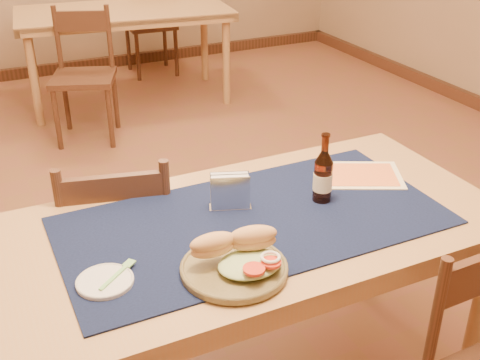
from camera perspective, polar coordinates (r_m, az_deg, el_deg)
name	(u,v)px	position (r m, az deg, el deg)	size (l,w,h in m)	color
main_table	(253,243)	(1.94, 1.28, -6.03)	(1.60, 0.80, 0.75)	#A2794C
placemat	(254,221)	(1.89, 1.31, -3.87)	(1.20, 0.60, 0.01)	#10193B
baseboard	(176,268)	(2.90, -6.05, -8.26)	(6.00, 7.00, 0.10)	#4A291A
back_table	(124,20)	(4.98, -10.94, 14.70)	(1.72, 1.01, 0.75)	#A2794C
chair_main_far	(120,249)	(2.33, -11.27, -6.44)	(0.49, 0.49, 0.88)	#4A291A
chair_back_near	(84,73)	(4.36, -14.57, 9.79)	(0.54, 0.54, 0.90)	#4A291A
chair_back_far	(151,23)	(5.69, -8.41, 14.47)	(0.44, 0.44, 0.91)	#4A291A
sandwich_plate	(237,261)	(1.65, -0.25, -7.69)	(0.30, 0.30, 0.11)	brown
side_plate	(105,281)	(1.66, -12.69, -9.32)	(0.15, 0.15, 0.01)	silver
fork	(120,272)	(1.67, -11.34, -8.55)	(0.13, 0.11, 0.00)	#74BF68
beer_bottle	(323,176)	(1.98, 7.87, 0.34)	(0.06, 0.06, 0.24)	#421A0B
napkin_holder	(230,192)	(1.93, -0.95, -1.18)	(0.14, 0.09, 0.12)	silver
menu_card	(359,175)	(2.20, 11.26, 0.48)	(0.36, 0.32, 0.01)	#F3E5B8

